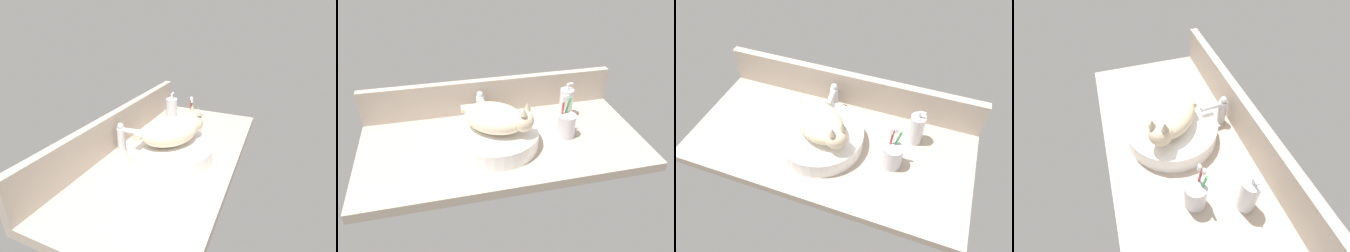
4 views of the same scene
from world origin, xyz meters
The scene contains 7 objects.
ground_plane centered at (0.00, 0.00, -2.00)cm, with size 118.07×56.83×4.00cm, color #B2A08E.
backsplash_panel centered at (0.00, 26.62, 8.22)cm, with size 118.07×3.60×16.45cm, color #AD9E8E.
sink_basin centered at (-3.56, -1.31, 3.64)cm, with size 36.07×36.07×7.27cm, color white.
cat centered at (-2.38, -2.02, 13.03)cm, with size 30.23×28.14×14.00cm.
faucet centered at (-5.70, 20.09, 7.30)cm, with size 3.89×11.86×13.60cm.
soap_dispenser centered at (33.08, 13.34, 7.06)cm, with size 6.14×6.14×17.22cm.
toothbrush_cup centered at (27.21, -2.14, 5.44)cm, with size 7.51×7.51×18.71cm.
Camera 3 is at (36.21, -81.62, 105.38)cm, focal length 35.00 mm.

